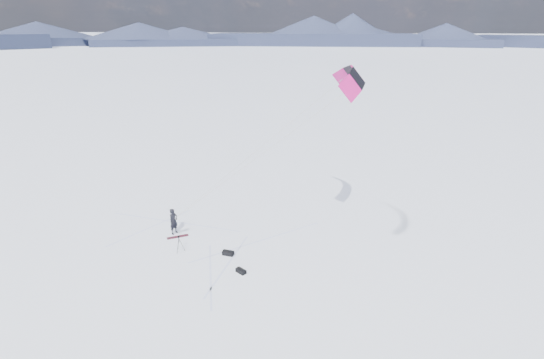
% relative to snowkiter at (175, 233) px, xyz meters
% --- Properties ---
extents(ground, '(1800.00, 1800.00, 0.00)m').
position_rel_snowkiter_xyz_m(ground, '(2.16, -1.99, 0.00)').
color(ground, white).
extents(horizon_hills, '(704.00, 705.94, 10.44)m').
position_rel_snowkiter_xyz_m(horizon_hills, '(2.16, -1.99, 4.61)').
color(horizon_hills, black).
rests_on(horizon_hills, ground).
extents(snow_tracks, '(13.93, 10.25, 0.01)m').
position_rel_snowkiter_xyz_m(snow_tracks, '(0.72, -2.31, 0.00)').
color(snow_tracks, silver).
rests_on(snow_tracks, ground).
extents(snowkiter, '(0.68, 0.82, 1.93)m').
position_rel_snowkiter_xyz_m(snowkiter, '(0.00, 0.00, 0.00)').
color(snowkiter, black).
rests_on(snowkiter, ground).
extents(snowboard, '(1.40, 1.08, 0.04)m').
position_rel_snowkiter_xyz_m(snowboard, '(0.45, -0.46, 0.02)').
color(snowboard, maroon).
rests_on(snowboard, ground).
extents(tripod, '(0.60, 0.57, 1.18)m').
position_rel_snowkiter_xyz_m(tripod, '(1.46, -2.19, 0.76)').
color(tripod, black).
rests_on(tripod, ground).
extents(gear_bag_a, '(0.77, 0.40, 0.33)m').
position_rel_snowkiter_xyz_m(gear_bag_a, '(4.75, -1.89, 0.15)').
color(gear_bag_a, black).
rests_on(gear_bag_a, ground).
extents(gear_bag_b, '(0.72, 0.59, 0.30)m').
position_rel_snowkiter_xyz_m(gear_bag_b, '(6.17, -3.62, 0.13)').
color(gear_bag_b, black).
rests_on(gear_bag_b, ground).
extents(power_kite, '(12.90, 5.49, 10.78)m').
position_rel_snowkiter_xyz_m(power_kite, '(11.68, 1.73, 11.01)').
color(power_kite, '#CB1770').
rests_on(power_kite, ground).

